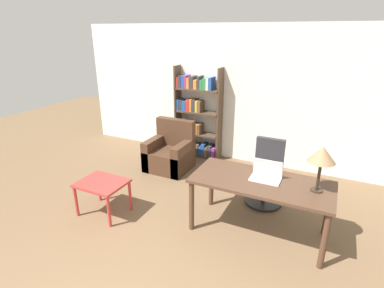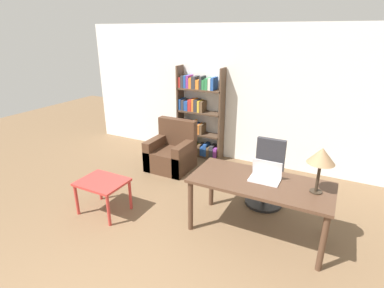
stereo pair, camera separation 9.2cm
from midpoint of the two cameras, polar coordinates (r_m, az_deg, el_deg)
wall_back at (r=5.97m, az=13.27°, el=8.57°), size 8.00×0.06×2.70m
desk at (r=3.98m, az=13.48°, el=-8.16°), size 1.77×0.81×0.77m
laptop at (r=3.97m, az=14.44°, el=-5.87°), size 0.38×0.24×0.25m
table_lamp at (r=3.71m, az=24.11°, el=-2.23°), size 0.31×0.31×0.56m
office_chair at (r=4.82m, az=14.57°, el=-6.04°), size 0.58×0.58×1.02m
side_table_blue at (r=4.60m, az=-16.14°, el=-7.60°), size 0.68×0.54×0.51m
armchair at (r=5.87m, az=-3.45°, el=-1.83°), size 0.80×0.74×0.94m
bookshelf at (r=6.33m, az=1.51°, el=5.06°), size 0.99×0.28×1.90m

